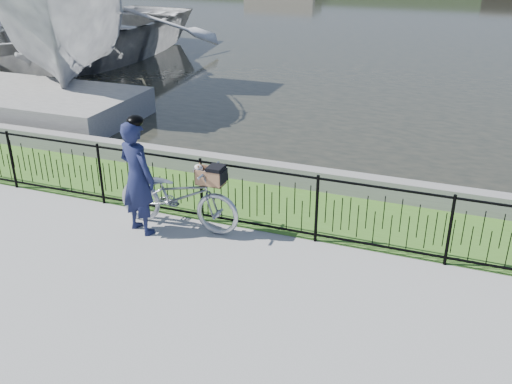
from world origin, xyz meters
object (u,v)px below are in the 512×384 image
at_px(cyclist, 137,176).
at_px(boat_far, 83,30).
at_px(bicycle_rig, 179,195).
at_px(boat_near, 69,19).

relative_size(cyclist, boat_far, 0.18).
xyz_separation_m(bicycle_rig, boat_near, (-7.82, 7.70, 1.44)).
xyz_separation_m(boat_near, boat_far, (-1.86, 3.09, -0.89)).
xyz_separation_m(cyclist, boat_near, (-7.29, 8.05, 1.04)).
relative_size(bicycle_rig, boat_far, 0.19).
height_order(cyclist, boat_near, boat_near).
height_order(cyclist, boat_far, boat_far).
distance_m(bicycle_rig, cyclist, 0.75).
bearing_deg(bicycle_rig, cyclist, -146.67).
distance_m(boat_near, boat_far, 3.72).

